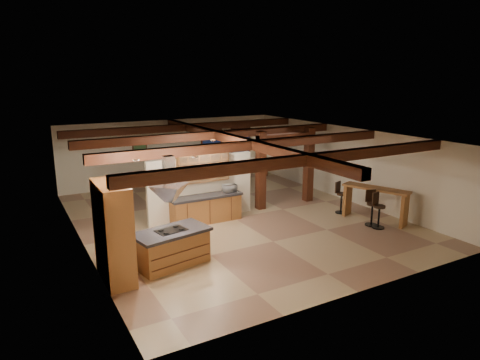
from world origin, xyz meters
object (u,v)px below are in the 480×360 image
(sofa, at_px, (224,174))
(bar_counter, at_px, (375,198))
(kitchen_island, at_px, (172,247))
(dining_table, at_px, (183,189))

(sofa, bearing_deg, bar_counter, 82.08)
(kitchen_island, relative_size, bar_counter, 0.92)
(bar_counter, bearing_deg, dining_table, 127.93)
(sofa, relative_size, bar_counter, 0.95)
(dining_table, height_order, bar_counter, bar_counter)
(dining_table, bearing_deg, kitchen_island, -101.52)
(kitchen_island, bearing_deg, sofa, 54.54)
(kitchen_island, height_order, sofa, kitchen_island)
(sofa, bearing_deg, kitchen_island, 33.16)
(sofa, xyz_separation_m, bar_counter, (1.83, -7.66, 0.47))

